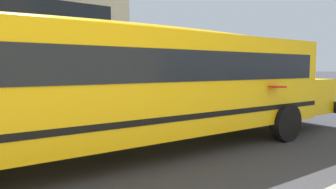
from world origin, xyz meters
TOP-DOWN VIEW (x-y plane):
  - school_bus at (3.55, -1.75)m, footprint 13.68×3.37m
  - parked_car_grey_beside_sign at (18.82, 4.42)m, footprint 3.99×2.06m

SIDE VIEW (x-z plane):
  - parked_car_grey_beside_sign at x=18.82m, z-range 0.02..1.66m
  - school_bus at x=3.55m, z-range 0.29..3.34m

